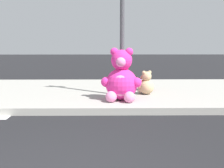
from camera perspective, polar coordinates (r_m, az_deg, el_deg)
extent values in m
cube|color=#9E9B93|center=(8.03, -5.49, -1.70)|extent=(28.00, 4.40, 0.15)
cylinder|color=#4C4C51|center=(7.09, 2.00, 10.60)|extent=(0.11, 0.11, 3.20)
sphere|color=#F22D93|center=(6.60, 1.87, -0.01)|extent=(0.72, 0.72, 0.72)
ellipsoid|color=pink|center=(6.35, 1.67, -0.35)|extent=(0.41, 0.21, 0.47)
sphere|color=#F22D93|center=(6.55, 1.89, 4.66)|extent=(0.47, 0.47, 0.47)
sphere|color=pink|center=(6.35, 1.73, 4.28)|extent=(0.22, 0.22, 0.22)
sphere|color=#F22D93|center=(6.53, 3.36, 6.30)|extent=(0.18, 0.18, 0.18)
sphere|color=#F22D93|center=(6.49, 4.82, 0.29)|extent=(0.23, 0.23, 0.23)
sphere|color=pink|center=(6.33, 3.41, -2.57)|extent=(0.25, 0.25, 0.25)
sphere|color=#F22D93|center=(6.55, 0.45, 6.32)|extent=(0.18, 0.18, 0.18)
sphere|color=#F22D93|center=(6.55, -1.19, 0.39)|extent=(0.23, 0.23, 0.23)
sphere|color=pink|center=(6.36, -0.16, -2.50)|extent=(0.25, 0.25, 0.25)
sphere|color=tan|center=(7.37, 6.76, -0.59)|extent=(0.36, 0.36, 0.36)
ellipsoid|color=beige|center=(7.48, 6.23, -0.45)|extent=(0.22, 0.16, 0.24)
sphere|color=tan|center=(7.33, 6.79, 1.51)|extent=(0.24, 0.24, 0.24)
sphere|color=beige|center=(7.42, 6.38, 1.48)|extent=(0.11, 0.11, 0.11)
sphere|color=tan|center=(7.28, 6.24, 2.22)|extent=(0.09, 0.09, 0.09)
sphere|color=tan|center=(7.32, 5.42, -0.42)|extent=(0.11, 0.11, 0.11)
sphere|color=beige|center=(7.47, 5.46, -1.38)|extent=(0.13, 0.13, 0.13)
sphere|color=tan|center=(7.37, 7.36, 2.28)|extent=(0.09, 0.09, 0.09)
sphere|color=tan|center=(7.50, 7.71, -0.25)|extent=(0.11, 0.11, 0.11)
sphere|color=beige|center=(7.57, 6.77, -1.27)|extent=(0.13, 0.13, 0.13)
sphere|color=red|center=(7.99, 6.42, -0.15)|extent=(0.29, 0.29, 0.29)
ellipsoid|color=#DB7B7B|center=(8.02, 5.69, -0.12)|extent=(0.12, 0.17, 0.19)
sphere|color=red|center=(7.96, 6.44, 1.40)|extent=(0.19, 0.19, 0.19)
sphere|color=#DB7B7B|center=(7.98, 5.87, 1.34)|extent=(0.09, 0.09, 0.09)
sphere|color=red|center=(7.89, 6.34, 1.89)|extent=(0.07, 0.07, 0.07)
sphere|color=red|center=(7.86, 5.93, -0.12)|extent=(0.09, 0.09, 0.09)
sphere|color=#DB7B7B|center=(7.96, 5.41, -0.87)|extent=(0.10, 0.10, 0.10)
sphere|color=red|center=(8.02, 6.56, 2.00)|extent=(0.07, 0.07, 0.07)
sphere|color=red|center=(8.13, 6.39, 0.15)|extent=(0.09, 0.09, 0.09)
sphere|color=#DB7B7B|center=(8.11, 5.68, -0.70)|extent=(0.10, 0.10, 0.10)
sphere|color=teal|center=(7.92, 2.90, -0.12)|extent=(0.31, 0.31, 0.31)
ellipsoid|color=#7BBFBC|center=(7.91, 2.09, -0.13)|extent=(0.08, 0.18, 0.20)
sphere|color=teal|center=(7.89, 2.91, 1.56)|extent=(0.21, 0.21, 0.21)
sphere|color=#7BBFBC|center=(7.88, 2.28, 1.46)|extent=(0.09, 0.09, 0.09)
sphere|color=teal|center=(7.81, 2.99, 2.09)|extent=(0.08, 0.08, 0.08)
sphere|color=teal|center=(7.77, 2.77, -0.11)|extent=(0.10, 0.10, 0.10)
sphere|color=#7BBFBC|center=(7.83, 2.02, -0.96)|extent=(0.11, 0.11, 0.11)
sphere|color=teal|center=(7.95, 2.84, 2.21)|extent=(0.08, 0.08, 0.08)
sphere|color=teal|center=(8.06, 2.47, 0.20)|extent=(0.10, 0.10, 0.10)
sphere|color=#7BBFBC|center=(8.00, 1.86, -0.76)|extent=(0.11, 0.11, 0.11)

